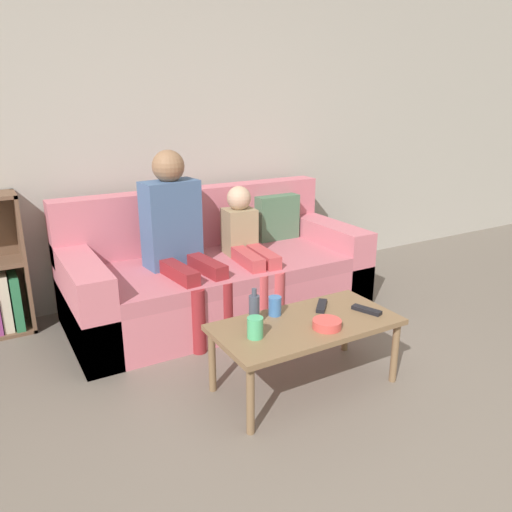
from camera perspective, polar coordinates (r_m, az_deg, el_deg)
The scene contains 11 objects.
wall_back at distance 4.02m, azimuth -9.25°, elevation 14.02°, with size 12.00×0.06×2.60m.
couch at distance 3.71m, azimuth -4.45°, elevation -2.14°, with size 2.14×0.96×0.88m.
coffee_table at distance 2.74m, azimuth 5.73°, elevation -8.29°, with size 1.01×0.50×0.39m.
person_adult at distance 3.39m, azimuth -9.02°, elevation 3.02°, with size 0.41×0.69×1.22m.
person_child at distance 3.58m, azimuth -0.92°, elevation 1.30°, with size 0.27×0.67×0.93m.
cup_near at distance 2.52m, azimuth -0.10°, elevation -8.18°, with size 0.08×0.08×0.11m.
cup_far at distance 2.77m, azimuth 2.17°, elevation -5.73°, with size 0.07×0.07×0.11m.
tv_remote_0 at distance 2.90m, azimuth 7.50°, elevation -5.67°, with size 0.15×0.16×0.02m.
tv_remote_1 at distance 2.89m, azimuth 12.52°, elevation -6.05°, with size 0.10×0.18×0.02m.
snack_bowl at distance 2.66m, azimuth 8.11°, elevation -7.70°, with size 0.15×0.15×0.05m.
bottle at distance 2.64m, azimuth -0.21°, elevation -6.14°, with size 0.06×0.06×0.21m.
Camera 1 is at (-1.43, -0.90, 1.55)m, focal length 35.00 mm.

